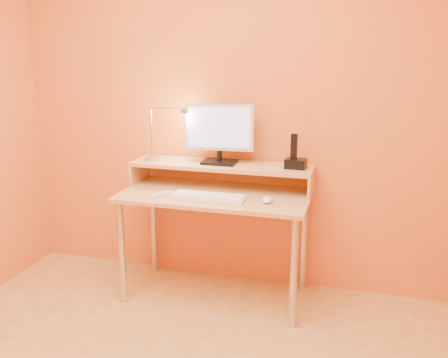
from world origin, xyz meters
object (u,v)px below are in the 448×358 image
(mouse, at_px, (267,200))
(remote_control, at_px, (162,195))
(lamp_base, at_px, (152,158))
(monitor_panel, at_px, (220,127))
(keyboard, at_px, (208,198))
(phone_dock, at_px, (296,164))

(mouse, bearing_deg, remote_control, 177.56)
(lamp_base, bearing_deg, remote_control, -57.45)
(monitor_panel, relative_size, remote_control, 2.58)
(monitor_panel, distance_m, lamp_base, 0.52)
(keyboard, bearing_deg, phone_dock, 30.65)
(monitor_panel, xyz_separation_m, remote_control, (-0.29, -0.32, -0.39))
(lamp_base, bearing_deg, mouse, -14.95)
(lamp_base, bearing_deg, monitor_panel, 4.90)
(mouse, distance_m, remote_control, 0.66)
(lamp_base, relative_size, phone_dock, 0.77)
(keyboard, xyz_separation_m, mouse, (0.36, 0.04, 0.01))
(monitor_panel, height_order, remote_control, monitor_panel)
(monitor_panel, height_order, phone_dock, monitor_panel)
(phone_dock, bearing_deg, monitor_panel, -177.06)
(monitor_panel, relative_size, phone_dock, 3.41)
(monitor_panel, relative_size, keyboard, 0.98)
(lamp_base, height_order, keyboard, lamp_base)
(lamp_base, xyz_separation_m, remote_control, (0.18, -0.28, -0.16))
(lamp_base, distance_m, keyboard, 0.57)
(keyboard, height_order, remote_control, keyboard)
(lamp_base, xyz_separation_m, phone_dock, (0.97, 0.03, 0.02))
(lamp_base, height_order, phone_dock, phone_dock)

